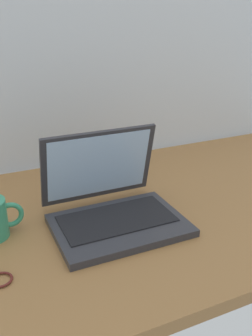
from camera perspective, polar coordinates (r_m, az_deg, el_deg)
The scene contains 2 objects.
desk at distance 1.02m, azimuth 2.71°, elevation -6.55°, with size 1.60×0.76×0.03m.
laptop at distance 0.93m, azimuth -2.19°, elevation -5.40°, with size 0.31×0.27×0.21m.
Camera 1 is at (-0.42, -0.78, 0.51)m, focal length 40.04 mm.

